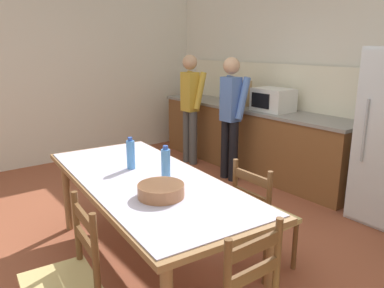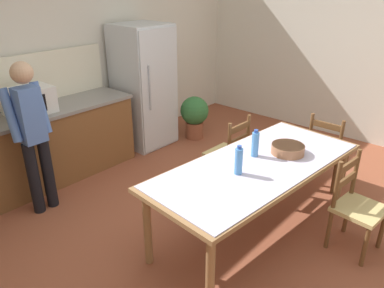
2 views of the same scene
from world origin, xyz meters
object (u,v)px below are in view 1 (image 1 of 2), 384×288
Objects in this scene: microwave at (273,100)px; chair_side_far_right at (262,218)px; dining_table at (146,187)px; serving_bowl at (161,190)px; person_at_sink at (190,104)px; bottle_off_centre at (166,164)px; chair_side_near_right at (66,281)px; paper_bag at (242,93)px; person_at_counter at (231,113)px; bottle_near_centre at (131,154)px.

chair_side_far_right is (1.45, -1.76, -0.63)m from microwave.
dining_table is 2.52× the size of chair_side_far_right.
serving_bowl is 3.20m from person_at_sink.
chair_side_far_right is 0.56× the size of person_at_sink.
bottle_off_centre reaches higher than chair_side_near_right.
person_at_sink is at bearing -139.95° from paper_bag.
paper_bag is 0.22× the size of person_at_sink.
person_at_sink is 0.91m from person_at_counter.
paper_bag reaches higher than bottle_off_centre.
serving_bowl is 0.20× the size of person_at_sink.
dining_table is 0.41m from serving_bowl.
person_at_sink is at bearing -156.78° from microwave.
person_at_sink reaches higher than dining_table.
paper_bag reaches higher than bottle_near_centre.
bottle_off_centre is at bearing -145.68° from person_at_counter.
serving_bowl is 0.20× the size of person_at_counter.
paper_bag is 0.40× the size of chair_side_near_right.
person_at_counter reaches higher than bottle_near_centre.
dining_table is 1.40× the size of person_at_sink.
person_at_sink is 1.01× the size of person_at_counter.
bottle_off_centre reaches higher than dining_table.
person_at_counter reaches higher than serving_bowl.
person_at_counter is at bearing 120.25° from dining_table.
chair_side_far_right reaches higher than dining_table.
bottle_off_centre is at bearing 55.14° from chair_side_far_right.
serving_bowl is at bearing -10.84° from bottle_near_centre.
dining_table is 2.86m from person_at_sink.
paper_bag is 0.40× the size of chair_side_far_right.
bottle_off_centre is (0.12, 0.11, 0.20)m from dining_table.
bottle_off_centre reaches higher than chair_side_far_right.
chair_side_near_right is (0.43, -0.80, -0.26)m from dining_table.
person_at_sink reaches higher than serving_bowl.
person_at_sink reaches higher than chair_side_near_right.
bottle_near_centre is 0.16× the size of person_at_sink.
person_at_counter reaches higher than bottle_off_centre.
person_at_counter reaches higher than microwave.
chair_side_near_right is (0.05, -0.70, -0.38)m from serving_bowl.
person_at_sink is (-2.61, 1.26, 0.48)m from chair_side_far_right.
serving_bowl is at bearing -63.83° from microwave.
bottle_off_centre is at bearing 114.37° from chair_side_near_right.
person_at_sink reaches higher than bottle_near_centre.
person_at_counter is (-0.87, 1.94, 0.02)m from bottle_near_centre.
bottle_near_centre is 0.17× the size of person_at_counter.
bottle_near_centre reaches higher than chair_side_near_right.
person_at_sink reaches higher than bottle_off_centre.
paper_bag reaches higher than chair_side_far_right.
bottle_near_centre is 2.12m from person_at_counter.
bottle_off_centre is at bearing -130.76° from person_at_sink.
bottle_near_centre is at bearing 169.16° from serving_bowl.
bottle_off_centre is at bearing 12.21° from bottle_near_centre.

